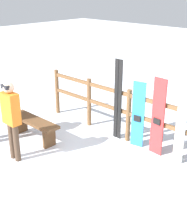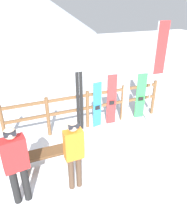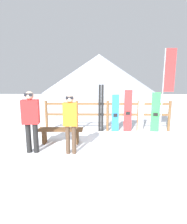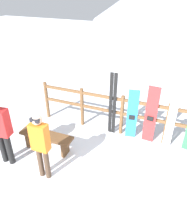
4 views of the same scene
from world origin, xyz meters
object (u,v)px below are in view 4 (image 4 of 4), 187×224
(person_orange, at_px, (40,143))
(snowboard_red, at_px, (151,116))
(snowboard_blue, at_px, (132,115))
(person_red, at_px, (1,128))
(ski_pair_white, at_px, (172,117))
(bench, at_px, (46,138))
(ski_pair_black, at_px, (113,105))

(person_orange, bearing_deg, snowboard_red, 48.29)
(person_orange, height_order, snowboard_red, snowboard_red)
(person_orange, distance_m, snowboard_blue, 2.53)
(person_red, xyz_separation_m, snowboard_blue, (2.45, 2.03, -0.26))
(person_red, bearing_deg, snowboard_red, 34.79)
(ski_pair_white, bearing_deg, snowboard_red, -179.62)
(person_red, xyz_separation_m, ski_pair_white, (3.42, 2.03, -0.10))
(person_red, distance_m, snowboard_blue, 3.19)
(bench, distance_m, person_red, 1.13)
(bench, height_order, ski_pair_white, ski_pair_white)
(snowboard_red, bearing_deg, snowboard_blue, -179.98)
(person_red, bearing_deg, ski_pair_white, 30.72)
(ski_pair_black, bearing_deg, person_orange, -112.08)
(person_red, relative_size, ski_pair_black, 0.93)
(ski_pair_black, distance_m, snowboard_red, 1.02)
(snowboard_red, bearing_deg, person_red, -145.21)
(ski_pair_white, bearing_deg, ski_pair_black, 180.00)
(bench, distance_m, person_orange, 1.07)
(snowboard_red, bearing_deg, ski_pair_white, 0.38)
(bench, bearing_deg, snowboard_red, 29.67)
(person_orange, bearing_deg, ski_pair_white, 41.55)
(bench, relative_size, person_red, 0.83)
(ski_pair_black, relative_size, snowboard_red, 1.12)
(person_red, height_order, ski_pair_white, ski_pair_white)
(bench, distance_m, snowboard_red, 2.68)
(person_orange, xyz_separation_m, ski_pair_white, (2.37, 2.10, -0.08))
(person_orange, distance_m, snowboard_red, 2.81)
(person_red, height_order, ski_pair_black, ski_pair_black)
(bench, bearing_deg, person_red, -130.88)
(snowboard_blue, relative_size, ski_pair_white, 0.83)
(person_red, distance_m, ski_pair_white, 3.98)
(person_orange, height_order, ski_pair_black, ski_pair_black)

